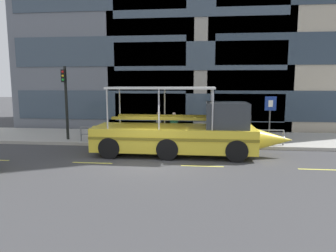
{
  "coord_description": "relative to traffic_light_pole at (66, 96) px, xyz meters",
  "views": [
    {
      "loc": [
        2.32,
        -13.12,
        3.47
      ],
      "look_at": [
        0.64,
        2.24,
        1.3
      ],
      "focal_mm": 32.6,
      "sensor_mm": 36.0,
      "label": 1
    }
  ],
  "objects": [
    {
      "name": "ground_plane",
      "position": [
        5.52,
        -3.86,
        -2.75
      ],
      "size": [
        120.0,
        120.0,
        0.0
      ],
      "primitive_type": "plane",
      "color": "#3D3D3F"
    },
    {
      "name": "pedestrian_mid_right",
      "position": [
        5.31,
        0.99,
        -1.61
      ],
      "size": [
        0.26,
        0.44,
        1.6
      ],
      "color": "black",
      "rests_on": "sidewalk"
    },
    {
      "name": "curb_guardrail",
      "position": [
        6.61,
        -0.41,
        -2.0
      ],
      "size": [
        11.31,
        0.09,
        0.84
      ],
      "color": "gray",
      "rests_on": "sidewalk"
    },
    {
      "name": "traffic_light_pole",
      "position": [
        0.0,
        0.0,
        0.0
      ],
      "size": [
        0.24,
        0.46,
        4.26
      ],
      "color": "black",
      "rests_on": "sidewalk"
    },
    {
      "name": "duck_tour_boat",
      "position": [
        7.11,
        -2.39,
        -1.67
      ],
      "size": [
        9.64,
        2.56,
        3.3
      ],
      "color": "yellow",
      "rests_on": "ground_plane"
    },
    {
      "name": "lane_centreline",
      "position": [
        5.52,
        -4.4,
        -2.75
      ],
      "size": [
        25.8,
        0.12,
        0.01
      ],
      "color": "#DBD64C",
      "rests_on": "ground_plane"
    },
    {
      "name": "curb_edge",
      "position": [
        5.52,
        -0.75,
        -2.66
      ],
      "size": [
        32.0,
        0.18,
        0.18
      ],
      "primitive_type": "cube",
      "color": "#B2ADA3",
      "rests_on": "ground_plane"
    },
    {
      "name": "pedestrian_mid_left",
      "position": [
        6.23,
        0.96,
        -1.62
      ],
      "size": [
        0.46,
        0.22,
        1.58
      ],
      "color": "#1E2338",
      "rests_on": "sidewalk"
    },
    {
      "name": "sidewalk",
      "position": [
        5.52,
        1.74,
        -2.66
      ],
      "size": [
        32.0,
        4.8,
        0.18
      ],
      "primitive_type": "cube",
      "color": "#A8A59E",
      "rests_on": "ground_plane"
    },
    {
      "name": "pedestrian_near_bow",
      "position": [
        10.52,
        0.51,
        -1.51
      ],
      "size": [
        0.25,
        0.5,
        1.76
      ],
      "color": "black",
      "rests_on": "sidewalk"
    },
    {
      "name": "parking_sign",
      "position": [
        11.56,
        -0.02,
        -0.82
      ],
      "size": [
        0.6,
        0.12,
        2.59
      ],
      "color": "#4C4F54",
      "rests_on": "sidewalk"
    }
  ]
}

